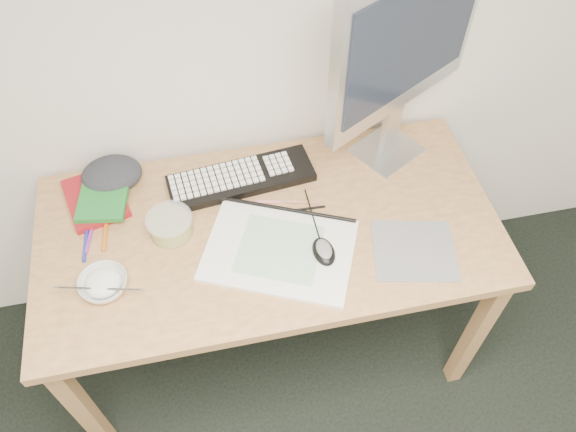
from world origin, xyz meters
name	(u,v)px	position (x,y,z in m)	size (l,w,h in m)	color
desk	(270,242)	(0.08, 1.43, 0.67)	(1.40, 0.70, 0.75)	tan
mousepad	(414,250)	(0.49, 1.26, 0.75)	(0.24, 0.22, 0.00)	gray
sketchpad	(279,250)	(0.10, 1.34, 0.76)	(0.43, 0.30, 0.01)	white
keyboard	(241,178)	(0.03, 1.63, 0.76)	(0.47, 0.15, 0.03)	black
monitor	(407,45)	(0.53, 1.66, 1.17)	(0.52, 0.32, 0.67)	silver
mouse	(324,249)	(0.22, 1.30, 0.78)	(0.06, 0.10, 0.03)	black
rice_bowl	(104,284)	(-0.40, 1.31, 0.77)	(0.14, 0.14, 0.04)	white
chopsticks	(99,289)	(-0.41, 1.28, 0.80)	(0.02, 0.02, 0.23)	#A8A9AA
fruit_tub	(170,225)	(-0.21, 1.47, 0.78)	(0.14, 0.14, 0.07)	#EBEA53
book_red	(96,198)	(-0.43, 1.64, 0.76)	(0.17, 0.22, 0.02)	maroon
book_green	(104,196)	(-0.40, 1.63, 0.78)	(0.15, 0.20, 0.02)	#1C7129
cloth_lump	(112,174)	(-0.37, 1.71, 0.78)	(0.16, 0.13, 0.07)	#23252A
pencil_pink	(268,202)	(0.10, 1.52, 0.75)	(0.01, 0.01, 0.18)	pink
pencil_tan	(286,202)	(0.15, 1.51, 0.75)	(0.01, 0.01, 0.20)	#A77958
pencil_black	(293,211)	(0.17, 1.47, 0.75)	(0.01, 0.01, 0.20)	black
marker_blue	(85,245)	(-0.46, 1.47, 0.76)	(0.01, 0.01, 0.12)	#1D29A0
marker_orange	(105,232)	(-0.40, 1.51, 0.76)	(0.01, 0.01, 0.14)	#CF6618
marker_purple	(89,238)	(-0.45, 1.49, 0.76)	(0.01, 0.01, 0.11)	purple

